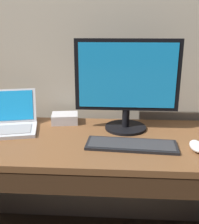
% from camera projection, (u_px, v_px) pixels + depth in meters
% --- Properties ---
extents(desk, '(1.61, 0.61, 0.75)m').
position_uv_depth(desk, '(82.00, 175.00, 1.41)').
color(desk, brown).
rests_on(desk, ground).
extents(laptop_silver, '(0.39, 0.36, 0.20)m').
position_uv_depth(laptop_silver, '(5.00, 122.00, 1.47)').
color(laptop_silver, silver).
rests_on(laptop_silver, desk).
extents(external_monitor, '(0.54, 0.22, 0.48)m').
position_uv_depth(external_monitor, '(127.00, 84.00, 1.41)').
color(external_monitor, black).
rests_on(external_monitor, desk).
extents(wired_keyboard, '(0.43, 0.17, 0.02)m').
position_uv_depth(wired_keyboard, '(131.00, 145.00, 1.27)').
color(wired_keyboard, black).
rests_on(wired_keyboard, desk).
extents(computer_mouse, '(0.06, 0.11, 0.04)m').
position_uv_depth(computer_mouse, '(197.00, 146.00, 1.23)').
color(computer_mouse, white).
rests_on(computer_mouse, desk).
extents(external_drive_box, '(0.16, 0.13, 0.05)m').
position_uv_depth(external_drive_box, '(65.00, 118.00, 1.58)').
color(external_drive_box, silver).
rests_on(external_drive_box, desk).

